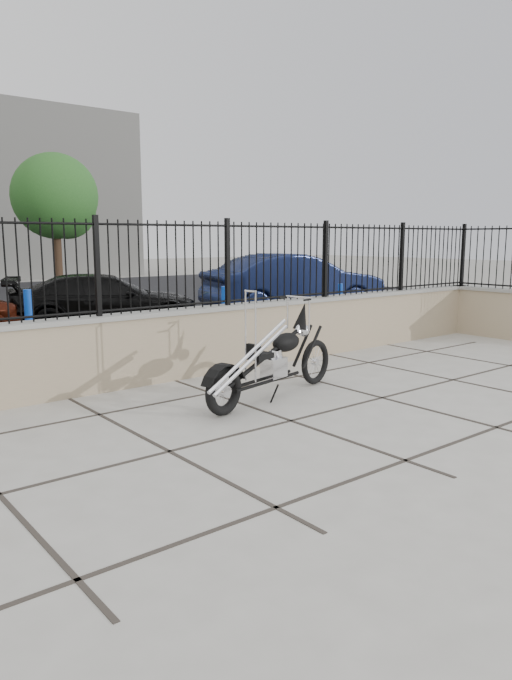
% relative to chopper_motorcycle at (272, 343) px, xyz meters
% --- Properties ---
extents(ground_plane, '(90.00, 90.00, 0.00)m').
position_rel_chopper_motorcycle_xyz_m(ground_plane, '(-0.41, -0.81, -0.69)').
color(ground_plane, '#99968E').
rests_on(ground_plane, ground).
extents(retaining_wall, '(14.00, 0.36, 0.96)m').
position_rel_chopper_motorcycle_xyz_m(retaining_wall, '(-0.41, 1.69, -0.21)').
color(retaining_wall, gray).
rests_on(retaining_wall, ground_plane).
extents(wall_return, '(0.36, 2.50, 0.96)m').
position_rel_chopper_motorcycle_xyz_m(wall_return, '(6.44, 0.49, -0.21)').
color(wall_return, gray).
rests_on(wall_return, ground_plane).
extents(iron_fence, '(14.00, 0.08, 1.20)m').
position_rel_chopper_motorcycle_xyz_m(iron_fence, '(-0.41, 1.69, 0.87)').
color(iron_fence, black).
rests_on(iron_fence, retaining_wall).
extents(chopper_motorcycle, '(2.32, 0.90, 1.37)m').
position_rel_chopper_motorcycle_xyz_m(chopper_motorcycle, '(0.00, 0.00, 0.00)').
color(chopper_motorcycle, black).
rests_on(chopper_motorcycle, ground_plane).
extents(car_black, '(4.35, 3.04, 1.17)m').
position_rel_chopper_motorcycle_xyz_m(car_black, '(0.99, 6.67, -0.10)').
color(car_black, black).
rests_on(car_black, parking_lot).
extents(car_blue, '(4.90, 2.68, 1.53)m').
position_rel_chopper_motorcycle_xyz_m(car_blue, '(5.84, 5.98, 0.08)').
color(car_blue, '#0F1839').
rests_on(car_blue, parking_lot).
extents(bollard_a, '(0.17, 0.17, 1.13)m').
position_rel_chopper_motorcycle_xyz_m(bollard_a, '(-1.46, 4.19, -0.12)').
color(bollard_a, '#0C4BB6').
rests_on(bollard_a, ground_plane).
extents(bollard_b, '(0.17, 0.17, 1.07)m').
position_rel_chopper_motorcycle_xyz_m(bollard_b, '(1.77, 3.39, -0.15)').
color(bollard_b, '#0C31B6').
rests_on(bollard_b, ground_plane).
extents(bollard_c, '(0.14, 0.14, 0.89)m').
position_rel_chopper_motorcycle_xyz_m(bollard_c, '(5.64, 4.21, -0.24)').
color(bollard_c, '#0B31A5').
rests_on(bollard_c, ground_plane).
extents(tree_right, '(2.94, 2.94, 4.97)m').
position_rel_chopper_motorcycle_xyz_m(tree_right, '(3.44, 15.71, 2.79)').
color(tree_right, '#382619').
rests_on(tree_right, ground_plane).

